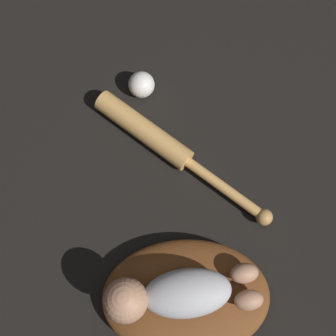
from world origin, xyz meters
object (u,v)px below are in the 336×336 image
(baseball_glove, at_px, (186,306))
(baseball, at_px, (142,85))
(baseball_bat, at_px, (161,142))
(baby_figure, at_px, (173,295))

(baseball_glove, height_order, baseball, baseball_glove)
(baseball, bearing_deg, baseball_bat, 97.64)
(baseball_glove, height_order, baseball_bat, baseball_glove)
(baseball_glove, xyz_separation_m, baseball_bat, (-0.01, -0.40, -0.01))
(baseball_glove, xyz_separation_m, baby_figure, (0.03, -0.02, 0.08))
(baseball_bat, relative_size, baseball, 5.98)
(baseball_glove, distance_m, baseball_bat, 0.40)
(baseball_glove, relative_size, baby_figure, 1.21)
(baseball_bat, xyz_separation_m, baseball, (0.02, -0.17, 0.01))
(baby_figure, xyz_separation_m, baseball_bat, (-0.03, -0.38, -0.09))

